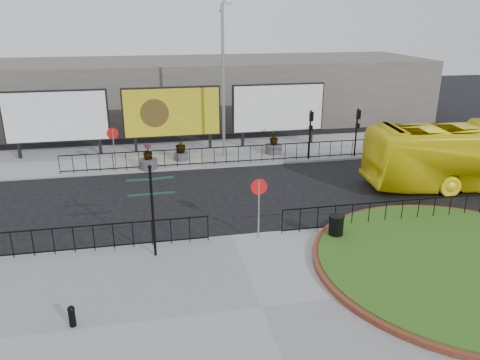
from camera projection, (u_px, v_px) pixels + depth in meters
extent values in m
plane|color=black|center=(232.00, 238.00, 18.88)|extent=(90.00, 90.00, 0.00)
cube|color=gray|center=(261.00, 309.00, 14.24)|extent=(30.00, 10.00, 0.12)
cube|color=gray|center=(198.00, 154.00, 29.94)|extent=(44.00, 6.00, 0.12)
cylinder|color=brown|center=(461.00, 264.00, 16.49)|extent=(10.40, 10.40, 0.18)
cylinder|color=#294F15|center=(461.00, 263.00, 16.49)|extent=(10.00, 10.00, 0.22)
cylinder|color=gray|center=(114.00, 150.00, 26.20)|extent=(0.07, 0.07, 2.40)
cylinder|color=red|center=(113.00, 133.00, 25.88)|extent=(0.64, 0.03, 0.64)
cylinder|color=white|center=(113.00, 133.00, 25.89)|extent=(0.50, 0.03, 0.50)
cylinder|color=gray|center=(259.00, 210.00, 18.25)|extent=(0.07, 0.07, 2.40)
cylinder|color=red|center=(259.00, 187.00, 17.93)|extent=(0.64, 0.03, 0.64)
cylinder|color=white|center=(259.00, 187.00, 17.95)|extent=(0.50, 0.03, 0.50)
cube|color=black|center=(19.00, 150.00, 28.67)|extent=(0.18, 0.18, 1.00)
cube|color=black|center=(100.00, 146.00, 29.56)|extent=(0.18, 0.18, 1.00)
cube|color=black|center=(56.00, 116.00, 28.44)|extent=(6.20, 0.25, 3.20)
cube|color=white|center=(56.00, 117.00, 28.29)|extent=(6.00, 0.06, 3.00)
cube|color=black|center=(136.00, 144.00, 29.96)|extent=(0.18, 0.18, 1.00)
cube|color=black|center=(210.00, 141.00, 30.84)|extent=(0.18, 0.18, 1.00)
cube|color=black|center=(172.00, 112.00, 29.72)|extent=(6.20, 0.25, 3.20)
cube|color=#B9CA1C|center=(172.00, 112.00, 29.58)|extent=(6.00, 0.06, 3.00)
cube|color=black|center=(243.00, 139.00, 31.24)|extent=(0.18, 0.18, 1.00)
cube|color=black|center=(311.00, 135.00, 32.12)|extent=(0.18, 0.18, 1.00)
cube|color=black|center=(278.00, 108.00, 31.01)|extent=(6.20, 0.25, 3.20)
cube|color=white|center=(279.00, 108.00, 30.86)|extent=(6.00, 0.06, 3.00)
cylinder|color=gray|center=(223.00, 83.00, 27.75)|extent=(0.18, 0.18, 9.00)
cylinder|color=gray|center=(222.00, 5.00, 26.29)|extent=(0.43, 0.10, 0.77)
cube|color=gray|center=(228.00, 3.00, 26.32)|extent=(0.35, 0.15, 0.12)
cylinder|color=black|center=(310.00, 135.00, 28.21)|extent=(0.10, 0.10, 3.00)
cube|color=black|center=(311.00, 116.00, 27.71)|extent=(0.22, 0.18, 0.55)
cube|color=black|center=(311.00, 128.00, 27.94)|extent=(0.20, 0.16, 0.30)
cylinder|color=black|center=(356.00, 133.00, 28.76)|extent=(0.10, 0.10, 3.00)
cube|color=black|center=(359.00, 114.00, 28.26)|extent=(0.22, 0.18, 0.55)
cube|color=black|center=(358.00, 126.00, 28.49)|extent=(0.20, 0.16, 0.30)
cube|color=#67615A|center=(184.00, 91.00, 38.35)|extent=(40.00, 10.00, 5.00)
cylinder|color=black|center=(153.00, 213.00, 16.72)|extent=(0.09, 0.09, 3.38)
sphere|color=black|center=(150.00, 167.00, 16.13)|extent=(0.15, 0.15, 0.15)
cube|color=#0E321B|center=(138.00, 180.00, 16.21)|extent=(0.79, 0.16, 0.03)
cube|color=#0E321B|center=(163.00, 178.00, 16.41)|extent=(0.80, 0.25, 0.03)
cube|color=#0E321B|center=(139.00, 195.00, 16.36)|extent=(0.80, 0.21, 0.03)
cube|color=#0E321B|center=(164.00, 193.00, 16.53)|extent=(0.79, 0.16, 0.03)
cylinder|color=black|center=(72.00, 318.00, 13.29)|extent=(0.20, 0.20, 0.54)
sphere|color=black|center=(71.00, 309.00, 13.19)|extent=(0.21, 0.21, 0.21)
cylinder|color=black|center=(336.00, 228.00, 18.34)|extent=(0.57, 0.57, 0.95)
cylinder|color=black|center=(337.00, 216.00, 18.17)|extent=(0.61, 0.61, 0.06)
cylinder|color=#4C4C4F|center=(148.00, 164.00, 26.84)|extent=(1.05, 1.05, 0.55)
imported|color=#294F15|center=(147.00, 151.00, 26.59)|extent=(0.75, 0.75, 0.95)
cylinder|color=#4C4C4F|center=(181.00, 156.00, 28.45)|extent=(0.87, 0.87, 0.45)
imported|color=#294F15|center=(180.00, 144.00, 28.19)|extent=(0.87, 0.87, 1.10)
cylinder|color=#4C4C4F|center=(274.00, 149.00, 29.77)|extent=(1.07, 1.07, 0.56)
imported|color=#294F15|center=(274.00, 137.00, 29.50)|extent=(0.74, 0.74, 1.00)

